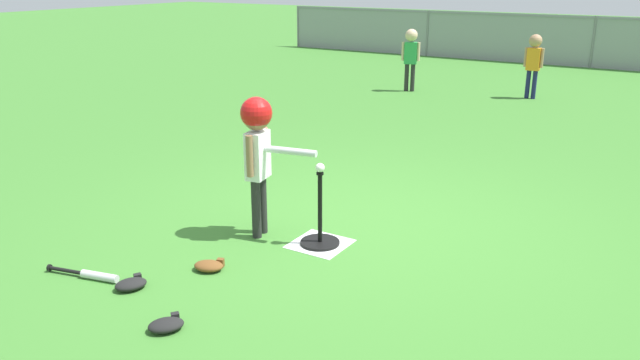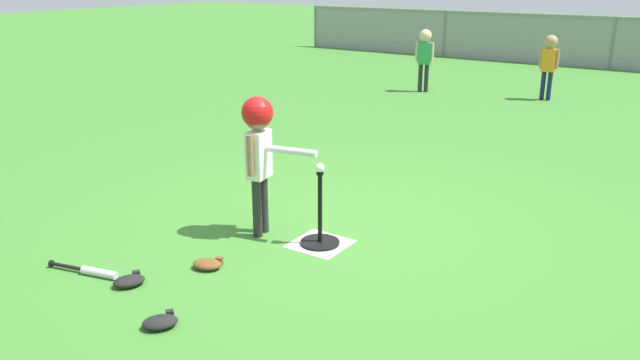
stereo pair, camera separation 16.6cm
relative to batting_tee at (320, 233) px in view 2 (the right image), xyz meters
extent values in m
plane|color=#3D7A2D|center=(0.11, 0.52, -0.09)|extent=(60.00, 60.00, 0.00)
cube|color=white|center=(0.00, 0.00, -0.09)|extent=(0.44, 0.44, 0.01)
cylinder|color=black|center=(0.00, 0.00, -0.08)|extent=(0.32, 0.32, 0.03)
cylinder|color=black|center=(0.00, 0.00, 0.23)|extent=(0.04, 0.04, 0.59)
cylinder|color=black|center=(0.00, 0.00, 0.51)|extent=(0.06, 0.06, 0.02)
sphere|color=white|center=(0.00, 0.00, 0.56)|extent=(0.07, 0.07, 0.07)
cylinder|color=#262626|center=(-0.54, -0.05, 0.16)|extent=(0.08, 0.08, 0.50)
cylinder|color=#262626|center=(-0.52, -0.16, 0.16)|extent=(0.08, 0.08, 0.50)
cube|color=white|center=(-0.53, -0.10, 0.61)|extent=(0.17, 0.24, 0.39)
cylinder|color=#8C6647|center=(-0.56, 0.04, 0.63)|extent=(0.06, 0.06, 0.34)
cylinder|color=#8C6647|center=(-0.51, -0.24, 0.63)|extent=(0.06, 0.06, 0.34)
sphere|color=#8C6647|center=(-0.53, -0.10, 0.92)|extent=(0.22, 0.22, 0.22)
sphere|color=red|center=(-0.53, -0.10, 0.95)|extent=(0.26, 0.26, 0.26)
cylinder|color=silver|center=(-0.33, -0.06, 0.67)|extent=(0.60, 0.17, 0.06)
cylinder|color=#262626|center=(-2.15, 6.69, 0.16)|extent=(0.08, 0.08, 0.50)
cylinder|color=#262626|center=(-2.25, 6.66, 0.16)|extent=(0.08, 0.08, 0.50)
cube|color=green|center=(-2.20, 6.68, 0.60)|extent=(0.25, 0.20, 0.39)
cylinder|color=beige|center=(-2.07, 6.72, 0.63)|extent=(0.06, 0.06, 0.33)
cylinder|color=beige|center=(-2.33, 6.63, 0.63)|extent=(0.06, 0.06, 0.33)
sphere|color=beige|center=(-2.20, 6.68, 0.92)|extent=(0.22, 0.22, 0.22)
cylinder|color=#191E4C|center=(-0.07, 7.14, 0.15)|extent=(0.08, 0.08, 0.49)
cylinder|color=#191E4C|center=(-0.18, 7.13, 0.15)|extent=(0.08, 0.08, 0.49)
cube|color=orange|center=(-0.13, 7.13, 0.58)|extent=(0.22, 0.13, 0.38)
cylinder|color=tan|center=(0.01, 7.14, 0.61)|extent=(0.05, 0.05, 0.32)
cylinder|color=tan|center=(-0.26, 7.13, 0.61)|extent=(0.05, 0.05, 0.32)
sphere|color=tan|center=(-0.13, 7.13, 0.89)|extent=(0.22, 0.22, 0.22)
cylinder|color=silver|center=(-1.02, -1.37, -0.06)|extent=(0.30, 0.13, 0.06)
cylinder|color=black|center=(-1.30, -1.43, -0.06)|extent=(0.29, 0.09, 0.03)
cylinder|color=black|center=(-1.44, -1.47, -0.06)|extent=(0.03, 0.05, 0.05)
ellipsoid|color=black|center=(-0.72, -1.34, -0.06)|extent=(0.25, 0.27, 0.07)
cube|color=black|center=(-0.76, -1.25, -0.06)|extent=(0.06, 0.06, 0.06)
ellipsoid|color=black|center=(-0.13, -1.60, -0.06)|extent=(0.26, 0.27, 0.07)
cube|color=black|center=(-0.15, -1.50, -0.06)|extent=(0.06, 0.06, 0.06)
ellipsoid|color=brown|center=(-0.45, -0.84, -0.06)|extent=(0.26, 0.22, 0.07)
cube|color=brown|center=(-0.42, -0.75, -0.06)|extent=(0.06, 0.05, 0.06)
cylinder|color=slate|center=(-7.89, 11.54, 0.48)|extent=(0.06, 0.06, 1.15)
cylinder|color=slate|center=(-3.89, 11.54, 0.48)|extent=(0.06, 0.06, 1.15)
cylinder|color=slate|center=(0.11, 11.54, 0.48)|extent=(0.06, 0.06, 1.15)
cube|color=gray|center=(0.11, 11.54, 1.00)|extent=(16.00, 0.03, 0.03)
cube|color=gray|center=(0.11, 11.54, 0.48)|extent=(16.00, 0.01, 1.15)
camera|label=1|loc=(2.47, -3.99, 2.02)|focal=35.35mm
camera|label=2|loc=(2.61, -3.90, 2.02)|focal=35.35mm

